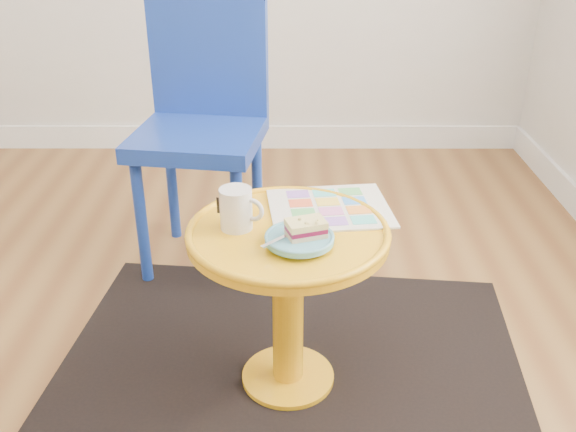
{
  "coord_description": "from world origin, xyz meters",
  "views": [
    {
      "loc": [
        0.8,
        -1.18,
        1.21
      ],
      "look_at": [
        0.8,
        0.2,
        0.51
      ],
      "focal_mm": 40.0,
      "sensor_mm": 36.0,
      "label": 1
    }
  ],
  "objects_px": {
    "chair": "(203,114)",
    "mug": "(237,208)",
    "side_table": "(288,277)",
    "newspaper": "(329,208)",
    "plate": "(299,239)"
  },
  "relations": [
    {
      "from": "side_table",
      "to": "mug",
      "type": "distance_m",
      "value": 0.23
    },
    {
      "from": "plate",
      "to": "chair",
      "type": "bearing_deg",
      "value": 111.82
    },
    {
      "from": "chair",
      "to": "mug",
      "type": "relative_size",
      "value": 8.4
    },
    {
      "from": "chair",
      "to": "mug",
      "type": "bearing_deg",
      "value": -68.26
    },
    {
      "from": "mug",
      "to": "plate",
      "type": "distance_m",
      "value": 0.18
    },
    {
      "from": "side_table",
      "to": "plate",
      "type": "xyz_separation_m",
      "value": [
        0.03,
        -0.07,
        0.15
      ]
    },
    {
      "from": "newspaper",
      "to": "chair",
      "type": "bearing_deg",
      "value": 117.16
    },
    {
      "from": "side_table",
      "to": "chair",
      "type": "xyz_separation_m",
      "value": [
        -0.29,
        0.72,
        0.19
      ]
    },
    {
      "from": "plate",
      "to": "newspaper",
      "type": "bearing_deg",
      "value": 67.46
    },
    {
      "from": "newspaper",
      "to": "plate",
      "type": "bearing_deg",
      "value": -119.0
    },
    {
      "from": "side_table",
      "to": "chair",
      "type": "relative_size",
      "value": 0.54
    },
    {
      "from": "chair",
      "to": "newspaper",
      "type": "xyz_separation_m",
      "value": [
        0.4,
        -0.6,
        -0.06
      ]
    },
    {
      "from": "newspaper",
      "to": "plate",
      "type": "relative_size",
      "value": 1.91
    },
    {
      "from": "newspaper",
      "to": "plate",
      "type": "distance_m",
      "value": 0.21
    },
    {
      "from": "side_table",
      "to": "plate",
      "type": "distance_m",
      "value": 0.17
    }
  ]
}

